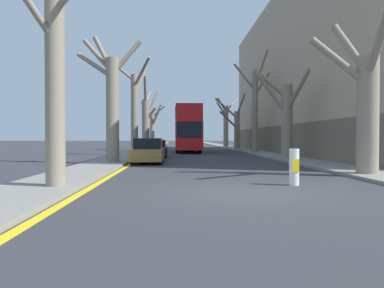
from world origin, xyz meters
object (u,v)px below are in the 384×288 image
at_px(street_tree_left_1, 111,102).
at_px(street_tree_right_1, 286,116).
at_px(street_tree_left_4, 153,128).
at_px(parked_car_0, 148,151).
at_px(street_tree_left_3, 146,120).
at_px(double_decker_bus, 188,127).
at_px(street_tree_right_0, 366,104).
at_px(street_tree_right_3, 236,126).
at_px(street_tree_right_2, 255,108).
at_px(street_tree_right_4, 226,124).
at_px(street_tree_left_0, 55,42).
at_px(traffic_bollard, 294,167).
at_px(street_tree_left_2, 134,109).
at_px(parked_car_1, 154,149).

xyz_separation_m(street_tree_left_1, street_tree_right_1, (10.76, 2.61, -0.65)).
distance_m(street_tree_left_4, parked_car_0, 31.66).
xyz_separation_m(street_tree_left_3, street_tree_right_1, (10.54, -18.85, -0.60)).
bearing_deg(double_decker_bus, street_tree_right_0, -76.11).
distance_m(street_tree_left_4, double_decker_bus, 15.79).
relative_size(street_tree_right_3, parked_car_0, 1.55).
distance_m(street_tree_left_3, street_tree_left_4, 10.50).
distance_m(street_tree_left_4, street_tree_right_2, 22.13).
xyz_separation_m(street_tree_left_4, street_tree_right_0, (10.50, -39.48, -0.12)).
bearing_deg(street_tree_right_0, street_tree_right_3, 90.23).
distance_m(street_tree_right_1, street_tree_right_4, 30.56).
xyz_separation_m(street_tree_left_1, street_tree_left_3, (0.23, 21.46, -0.05)).
xyz_separation_m(street_tree_right_1, street_tree_right_3, (-0.05, 20.12, -0.09)).
height_order(street_tree_left_3, street_tree_right_2, street_tree_right_2).
relative_size(street_tree_right_4, double_decker_bus, 0.69).
height_order(street_tree_left_0, street_tree_left_4, street_tree_left_0).
bearing_deg(street_tree_right_1, parked_car_0, -165.84).
bearing_deg(traffic_bollard, street_tree_left_0, -173.74).
height_order(street_tree_right_0, double_decker_bus, street_tree_right_0).
height_order(street_tree_left_2, parked_car_1, street_tree_left_2).
xyz_separation_m(double_decker_bus, parked_car_0, (-2.77, -16.39, -1.87)).
distance_m(street_tree_left_3, street_tree_right_3, 10.59).
distance_m(street_tree_right_0, parked_car_1, 16.59).
bearing_deg(street_tree_left_1, double_decker_bus, 74.00).
distance_m(street_tree_left_4, street_tree_right_1, 31.13).
xyz_separation_m(street_tree_left_0, street_tree_right_2, (10.55, 23.24, 0.02)).
relative_size(street_tree_left_1, parked_car_0, 1.76).
bearing_deg(parked_car_0, street_tree_right_0, -42.11).
xyz_separation_m(street_tree_right_0, parked_car_0, (-8.79, 7.94, -2.06)).
xyz_separation_m(street_tree_right_1, parked_car_1, (-8.72, 3.77, -2.25)).
relative_size(street_tree_left_3, traffic_bollard, 7.31).
bearing_deg(street_tree_right_3, parked_car_0, -111.21).
bearing_deg(street_tree_left_0, street_tree_right_1, 51.86).
xyz_separation_m(street_tree_right_2, street_tree_right_3, (-0.13, 10.22, -1.41)).
distance_m(street_tree_right_3, parked_car_1, 18.63).
relative_size(street_tree_right_4, parked_car_0, 1.82).
xyz_separation_m(street_tree_left_3, traffic_bollard, (7.11, -31.41, -2.89)).
height_order(street_tree_left_0, double_decker_bus, street_tree_left_0).
relative_size(street_tree_left_1, street_tree_right_0, 1.23).
height_order(street_tree_left_4, parked_car_1, street_tree_left_4).
relative_size(street_tree_left_1, street_tree_left_2, 0.91).
bearing_deg(parked_car_1, street_tree_left_1, -107.81).
height_order(street_tree_right_1, street_tree_right_4, street_tree_right_4).
height_order(street_tree_left_0, street_tree_left_3, street_tree_left_3).
xyz_separation_m(street_tree_left_2, street_tree_right_3, (10.55, 12.51, -1.10)).
distance_m(street_tree_left_1, parked_car_1, 7.30).
bearing_deg(street_tree_right_2, street_tree_left_0, -114.41).
distance_m(street_tree_right_4, double_decker_bus, 17.49).
bearing_deg(parked_car_1, street_tree_left_2, 116.18).
relative_size(street_tree_right_4, parked_car_1, 1.75).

